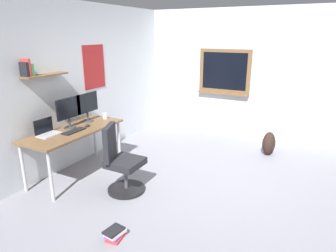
% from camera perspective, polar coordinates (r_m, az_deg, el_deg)
% --- Properties ---
extents(ground_plane, '(5.20, 5.20, 0.00)m').
position_cam_1_polar(ground_plane, '(4.44, 9.34, -11.27)').
color(ground_plane, gray).
rests_on(ground_plane, ground).
extents(wall_back, '(5.00, 0.30, 2.60)m').
position_cam_1_polar(wall_back, '(5.26, -16.29, 7.81)').
color(wall_back, silver).
rests_on(wall_back, ground).
extents(wall_right, '(0.22, 5.00, 2.60)m').
position_cam_1_polar(wall_right, '(6.35, 16.95, 9.27)').
color(wall_right, silver).
rests_on(wall_right, ground).
extents(desk, '(1.57, 0.65, 0.74)m').
position_cam_1_polar(desk, '(4.68, -17.46, -1.44)').
color(desk, brown).
rests_on(desk, ground).
extents(office_chair, '(0.53, 0.55, 0.95)m').
position_cam_1_polar(office_chair, '(4.15, -9.01, -7.11)').
color(office_chair, black).
rests_on(office_chair, ground).
extents(laptop, '(0.31, 0.21, 0.23)m').
position_cam_1_polar(laptop, '(4.53, -22.11, -0.91)').
color(laptop, '#ADAFB5').
rests_on(laptop, desk).
extents(monitor_primary, '(0.46, 0.17, 0.46)m').
position_cam_1_polar(monitor_primary, '(4.69, -18.41, 2.83)').
color(monitor_primary, '#38383D').
rests_on(monitor_primary, desk).
extents(monitor_secondary, '(0.46, 0.17, 0.46)m').
position_cam_1_polar(monitor_secondary, '(4.96, -15.18, 3.87)').
color(monitor_secondary, '#38383D').
rests_on(monitor_secondary, desk).
extents(keyboard, '(0.37, 0.13, 0.02)m').
position_cam_1_polar(keyboard, '(4.55, -17.51, -0.94)').
color(keyboard, black).
rests_on(keyboard, desk).
extents(computer_mouse, '(0.10, 0.06, 0.03)m').
position_cam_1_polar(computer_mouse, '(4.74, -15.15, 0.08)').
color(computer_mouse, '#262628').
rests_on(computer_mouse, desk).
extents(coffee_mug, '(0.08, 0.08, 0.09)m').
position_cam_1_polar(coffee_mug, '(5.11, -11.94, 1.90)').
color(coffee_mug, silver).
rests_on(coffee_mug, desk).
extents(backpack, '(0.32, 0.22, 0.42)m').
position_cam_1_polar(backpack, '(5.67, 18.70, -3.17)').
color(backpack, black).
rests_on(backpack, ground).
extents(book_stack_on_floor, '(0.24, 0.19, 0.11)m').
position_cam_1_polar(book_stack_on_floor, '(3.45, -10.07, -19.57)').
color(book_stack_on_floor, '#C63833').
rests_on(book_stack_on_floor, ground).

